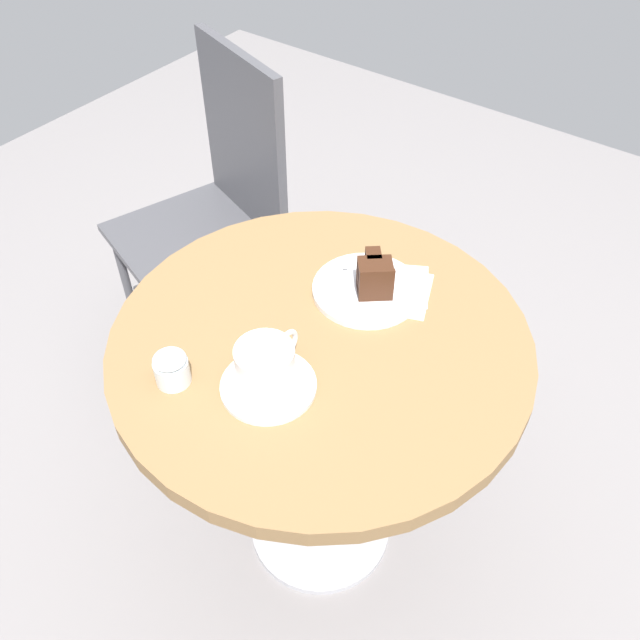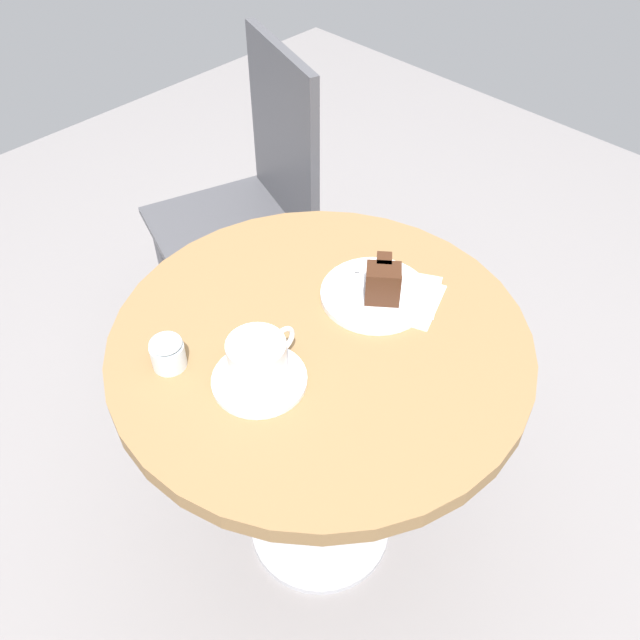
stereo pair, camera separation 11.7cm
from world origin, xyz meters
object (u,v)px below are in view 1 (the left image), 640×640
Objects in this scene: cake_slice at (375,276)px; sugar_pot at (171,368)px; coffee_cup at (266,363)px; fork at (347,277)px; cake_plate at (367,290)px; cafe_chair at (219,199)px; napkin at (395,288)px; saucer at (266,384)px; teaspoon at (295,385)px.

sugar_pot is at bearing 158.18° from cake_slice.
coffee_cup reaches higher than fork.
cafe_chair is at bearing 70.04° from cake_plate.
cafe_chair is at bearing 38.09° from sugar_pot.
napkin is at bearing 3.10° from cafe_chair.
cake_plate reaches higher than napkin.
napkin is (0.33, -0.04, -0.00)m from saucer.
coffee_cup reaches higher than cake_plate.
coffee_cup is 0.16m from sugar_pot.
sugar_pot is (-0.09, 0.13, -0.01)m from coffee_cup.
sugar_pot is at bearing 159.70° from cake_plate.
saucer is at bearing 176.36° from cake_slice.
sugar_pot reaches higher than cake_plate.
fork is (0.00, 0.05, 0.01)m from cake_plate.
sugar_pot reaches higher than fork.
teaspoon is 0.80× the size of fork.
teaspoon is 0.94× the size of cake_slice.
cake_plate is (0.27, 0.04, -0.01)m from teaspoon.
saucer is 0.78× the size of cake_plate.
saucer is 0.88× the size of napkin.
napkin is at bearing -8.94° from coffee_cup.
cafe_chair reaches higher than saucer.
teaspoon is 0.20m from sugar_pot.
coffee_cup is 1.54× the size of teaspoon.
cafe_chair is (0.22, 0.55, -0.17)m from fork.
cafe_chair is (0.48, 0.63, -0.17)m from teaspoon.
fork is at bearing 8.11° from saucer.
fork is 0.10m from napkin.
napkin is at bearing -108.59° from fork.
cake_slice reaches higher than coffee_cup.
coffee_cup is 0.15× the size of cafe_chair.
cake_slice reaches higher than saucer.
cake_slice is (0.27, 0.02, 0.03)m from teaspoon.
saucer is 1.20× the size of coffee_cup.
saucer is 0.18× the size of cafe_chair.
teaspoon reaches higher than napkin.
cake_slice reaches higher than fork.
cake_plate is at bearing -1.31° from cafe_chair.
cake_plate is 0.06m from napkin.
coffee_cup is at bearing -130.52° from teaspoon.
teaspoon is (0.01, -0.05, -0.03)m from coffee_cup.
cake_plate is at bearing 136.08° from napkin.
cake_plate is 0.40m from sugar_pot.
cafe_chair is (0.21, 0.61, -0.20)m from cake_slice.
coffee_cup is 0.28m from cake_slice.
sugar_pot is at bearing 122.93° from fork.
fork is (0.28, 0.04, -0.03)m from coffee_cup.
cake_plate is at bearing -133.78° from fork.
cake_plate is at bearing 104.64° from cake_slice.
cafe_chair reaches higher than napkin.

